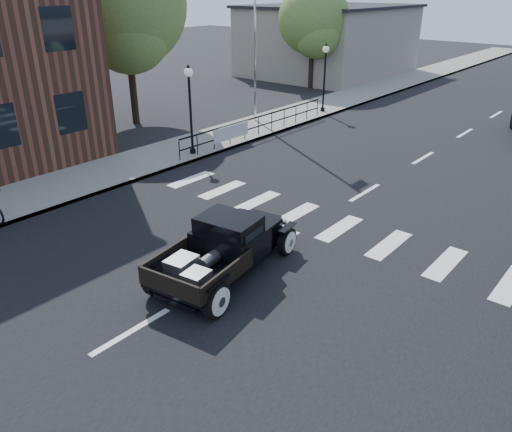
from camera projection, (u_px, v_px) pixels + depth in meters
The scene contains 13 objects.
ground at pixel (229, 274), 12.54m from camera, with size 120.00×120.00×0.00m, color black.
road at pixel (450, 142), 22.97m from camera, with size 14.00×80.00×0.02m, color black.
road_markings at pixel (402, 171), 19.50m from camera, with size 12.00×60.00×0.06m, color silver, non-canonical shape.
sidewalk_left at pixel (299, 113), 27.89m from camera, with size 3.00×80.00×0.15m, color gray.
low_building_left at pixel (328, 41), 39.69m from camera, with size 10.00×12.00×5.00m, color #A09586.
railing at pixel (259, 124), 23.47m from camera, with size 0.08×10.00×1.00m, color black, non-canonical shape.
banner at pixel (231, 138), 22.12m from camera, with size 0.04×2.20×0.60m, color silver, non-canonical shape.
lamp_post_b at pixel (191, 110), 20.31m from camera, with size 0.36×0.36×3.63m, color black, non-canonical shape.
lamp_post_c at pixel (324, 78), 27.26m from camera, with size 0.36×0.36×3.63m, color black, non-canonical shape.
flagpole at pixel (255, 4), 23.80m from camera, with size 0.12×0.12×11.24m, color silver.
big_tree_near at pixel (128, 35), 24.40m from camera, with size 5.96×5.96×8.75m, color #597733, non-canonical shape.
big_tree_far at pixel (313, 36), 33.65m from camera, with size 4.71×4.71×6.92m, color #597733, non-canonical shape.
hotrod_pickup at pixel (225, 247), 12.23m from camera, with size 2.08×4.45×1.54m, color black, non-canonical shape.
Camera 1 is at (7.43, -7.81, 6.62)m, focal length 35.00 mm.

